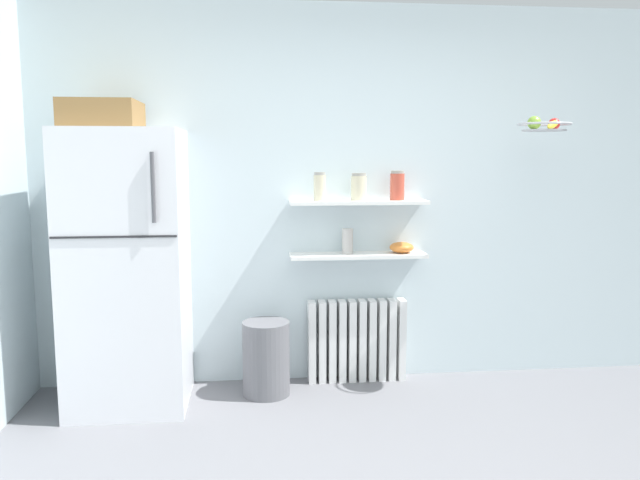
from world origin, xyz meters
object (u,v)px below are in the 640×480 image
radiator (357,340)px  storage_jar_2 (397,186)px  refrigerator (127,264)px  storage_jar_1 (359,187)px  shelf_bowl (402,247)px  hanging_fruit_basket (544,125)px  trash_bin (266,358)px  vase (348,241)px  storage_jar_0 (320,187)px

radiator → storage_jar_2: size_ratio=3.42×
refrigerator → storage_jar_1: refrigerator is taller
storage_jar_2 → shelf_bowl: 0.43m
shelf_bowl → radiator: bearing=174.4°
shelf_bowl → hanging_fruit_basket: (0.84, -0.32, 0.82)m
storage_jar_1 → trash_bin: bearing=-165.0°
vase → storage_jar_2: bearing=-0.0°
refrigerator → radiator: refrigerator is taller
vase → trash_bin: size_ratio=0.35×
radiator → trash_bin: 0.67m
vase → shelf_bowl: 0.38m
storage_jar_1 → radiator: bearing=90.0°
storage_jar_0 → vase: bearing=0.0°
storage_jar_0 → storage_jar_2: 0.53m
radiator → shelf_bowl: bearing=-5.6°
radiator → storage_jar_0: bearing=-173.6°
hanging_fruit_basket → storage_jar_0: bearing=167.2°
refrigerator → trash_bin: bearing=3.5°
refrigerator → hanging_fruit_basket: (2.65, -0.10, 0.86)m
storage_jar_1 → shelf_bowl: size_ratio=1.11×
storage_jar_1 → hanging_fruit_basket: bearing=-15.6°
storage_jar_0 → trash_bin: 1.20m
storage_jar_1 → shelf_bowl: storage_jar_1 is taller
radiator → storage_jar_1: storage_jar_1 is taller
radiator → hanging_fruit_basket: (1.14, -0.35, 1.48)m
trash_bin → hanging_fruit_basket: hanging_fruit_basket is taller
storage_jar_2 → vase: storage_jar_2 is taller
storage_jar_0 → shelf_bowl: (0.57, 0.00, -0.42)m
hanging_fruit_basket → refrigerator: bearing=177.9°
trash_bin → vase: bearing=16.9°
vase → radiator: bearing=21.9°
shelf_bowl → hanging_fruit_basket: size_ratio=0.50×
vase → hanging_fruit_basket: hanging_fruit_basket is taller
storage_jar_2 → vase: 0.51m
refrigerator → shelf_bowl: (1.81, 0.22, 0.04)m
refrigerator → radiator: bearing=9.6°
storage_jar_0 → vase: 0.42m
storage_jar_0 → storage_jar_2: storage_jar_2 is taller
refrigerator → storage_jar_1: size_ratio=10.31×
storage_jar_1 → hanging_fruit_basket: hanging_fruit_basket is taller
refrigerator → vase: 1.45m
radiator → vase: 0.72m
vase → trash_bin: vase is taller
storage_jar_0 → trash_bin: storage_jar_0 is taller
shelf_bowl → hanging_fruit_basket: 1.22m
vase → trash_bin: 0.96m
storage_jar_2 → refrigerator: bearing=-172.8°
storage_jar_1 → storage_jar_2: bearing=-0.0°
storage_jar_2 → trash_bin: storage_jar_2 is taller
radiator → hanging_fruit_basket: bearing=-17.0°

